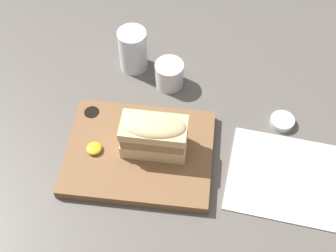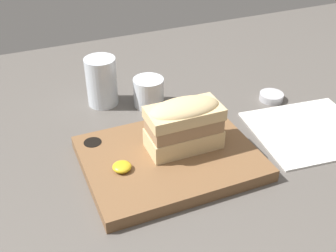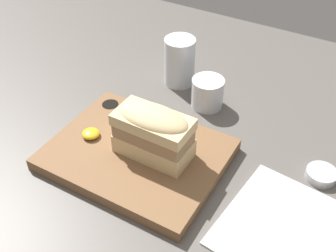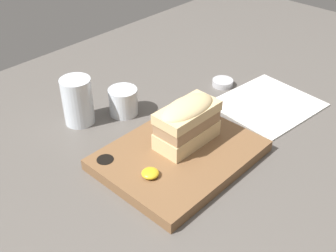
{
  "view_description": "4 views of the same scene",
  "coord_description": "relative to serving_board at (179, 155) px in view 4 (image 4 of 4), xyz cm",
  "views": [
    {
      "loc": [
        9.45,
        -48.24,
        85.62
      ],
      "look_at": [
        3.09,
        5.9,
        8.96
      ],
      "focal_mm": 50.0,
      "sensor_mm": 36.0,
      "label": 1
    },
    {
      "loc": [
        -25.74,
        -51.8,
        49.87
      ],
      "look_at": [
        -1.63,
        5.33,
        8.08
      ],
      "focal_mm": 45.0,
      "sensor_mm": 36.0,
      "label": 2
    },
    {
      "loc": [
        29.11,
        -41.33,
        55.68
      ],
      "look_at": [
        1.39,
        6.89,
        8.24
      ],
      "focal_mm": 45.0,
      "sensor_mm": 36.0,
      "label": 3
    },
    {
      "loc": [
        -51.15,
        -40.1,
        55.24
      ],
      "look_at": [
        -1.93,
        6.14,
        8.09
      ],
      "focal_mm": 45.0,
      "sensor_mm": 36.0,
      "label": 4
    }
  ],
  "objects": [
    {
      "name": "dining_table",
      "position": [
        2.59,
        -2.55,
        -2.16
      ],
      "size": [
        197.15,
        126.41,
        2.0
      ],
      "color": "#56514C",
      "rests_on": "ground"
    },
    {
      "name": "mustard_dollop",
      "position": [
        -9.07,
        -1.18,
        1.79
      ],
      "size": [
        3.21,
        3.21,
        1.28
      ],
      "color": "gold",
      "rests_on": "serving_board"
    },
    {
      "name": "napkin",
      "position": [
        29.76,
        -1.71,
        -0.96
      ],
      "size": [
        23.91,
        22.08,
        0.4
      ],
      "rotation": [
        0.0,
        0.0,
        -0.11
      ],
      "color": "white",
      "rests_on": "dining_table"
    },
    {
      "name": "sandwich",
      "position": [
        3.16,
        0.81,
        6.25
      ],
      "size": [
        13.19,
        6.81,
        9.49
      ],
      "rotation": [
        0.0,
        0.0,
        -0.01
      ],
      "color": "#DBBC84",
      "rests_on": "serving_board"
    },
    {
      "name": "water_glass",
      "position": [
        -5.1,
        25.16,
        3.46
      ],
      "size": [
        6.67,
        6.67,
        10.66
      ],
      "color": "silver",
      "rests_on": "dining_table"
    },
    {
      "name": "serving_board",
      "position": [
        0.0,
        0.0,
        0.0
      ],
      "size": [
        30.13,
        23.41,
        2.37
      ],
      "color": "brown",
      "rests_on": "dining_table"
    },
    {
      "name": "wine_glass",
      "position": [
        3.93,
        20.61,
        1.78
      ],
      "size": [
        6.61,
        6.61,
        6.22
      ],
      "color": "silver",
      "rests_on": "dining_table"
    },
    {
      "name": "condiment_dish",
      "position": [
        29.88,
        11.84,
        -0.37
      ],
      "size": [
        5.29,
        5.29,
        1.58
      ],
      "color": "#B2B2B7",
      "rests_on": "dining_table"
    }
  ]
}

